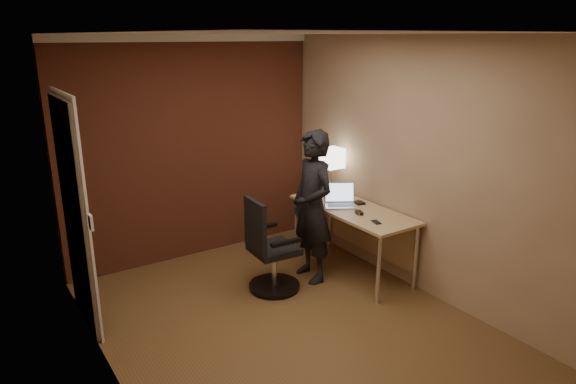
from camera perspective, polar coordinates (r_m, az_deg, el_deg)
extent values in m
plane|color=brown|center=(4.74, 0.17, -14.60)|extent=(4.00, 4.00, 0.00)
plane|color=white|center=(4.04, 0.20, 17.23)|extent=(4.00, 4.00, 0.00)
plane|color=tan|center=(5.94, -10.66, 4.71)|extent=(3.00, 0.00, 3.00)
plane|color=tan|center=(2.90, 23.09, -9.65)|extent=(3.00, 0.00, 3.00)
plane|color=tan|center=(3.65, -19.83, -3.80)|extent=(0.00, 4.00, 4.00)
plane|color=tan|center=(5.18, 14.12, 2.70)|extent=(0.00, 4.00, 4.00)
cube|color=brown|center=(5.91, -10.55, 4.66)|extent=(2.98, 0.06, 2.50)
cube|color=silver|center=(5.77, -11.18, 16.46)|extent=(3.00, 0.08, 0.08)
cube|color=silver|center=(2.64, 25.47, 14.92)|extent=(3.00, 0.08, 0.08)
cube|color=silver|center=(3.45, -21.23, 15.51)|extent=(0.08, 4.00, 0.08)
cube|color=silver|center=(5.00, 14.83, 16.19)|extent=(0.08, 4.00, 0.08)
cube|color=silver|center=(4.76, -22.57, -2.52)|extent=(0.05, 0.82, 2.02)
cube|color=silver|center=(4.76, -22.39, -2.49)|extent=(0.02, 0.92, 2.12)
cylinder|color=silver|center=(4.46, -21.13, -3.63)|extent=(0.05, 0.05, 0.05)
cube|color=silver|center=(4.10, -21.07, -3.16)|extent=(0.02, 0.08, 0.12)
cube|color=tan|center=(5.49, 7.18, -1.92)|extent=(0.60, 1.50, 0.03)
cube|color=tan|center=(5.77, 9.19, -4.09)|extent=(0.02, 1.38, 0.54)
cylinder|color=silver|center=(5.00, 10.01, -8.52)|extent=(0.04, 0.04, 0.70)
cylinder|color=silver|center=(5.99, 0.92, -3.88)|extent=(0.04, 0.04, 0.70)
cylinder|color=silver|center=(5.33, 13.95, -7.11)|extent=(0.04, 0.04, 0.70)
cylinder|color=silver|center=(6.27, 4.69, -2.97)|extent=(0.04, 0.04, 0.70)
cube|color=silver|center=(5.95, 4.81, -0.11)|extent=(0.11, 0.11, 0.01)
cylinder|color=silver|center=(5.91, 4.85, 1.35)|extent=(0.01, 0.01, 0.30)
cube|color=white|center=(5.85, 4.91, 3.80)|extent=(0.22, 0.22, 0.22)
cube|color=silver|center=(5.53, 5.81, -1.51)|extent=(0.40, 0.37, 0.01)
cube|color=silver|center=(5.60, 5.68, 0.00)|extent=(0.31, 0.22, 0.22)
cube|color=#B2CCF2|center=(5.59, 5.75, -0.02)|extent=(0.28, 0.19, 0.19)
cube|color=gray|center=(5.52, 5.88, -1.45)|extent=(0.31, 0.26, 0.00)
cube|color=black|center=(5.30, 7.90, -2.30)|extent=(0.09, 0.11, 0.03)
cube|color=black|center=(5.10, 9.78, -3.32)|extent=(0.09, 0.13, 0.01)
cube|color=black|center=(5.63, 7.94, -1.19)|extent=(0.10, 0.12, 0.02)
cylinder|color=black|center=(5.33, -1.52, -10.31)|extent=(0.52, 0.52, 0.03)
cylinder|color=silver|center=(5.25, -1.54, -8.42)|extent=(0.06, 0.06, 0.39)
cube|color=black|center=(5.16, -1.56, -6.37)|extent=(0.45, 0.45, 0.07)
cube|color=black|center=(4.97, -3.66, -3.77)|extent=(0.07, 0.39, 0.51)
cube|color=black|center=(5.30, -2.83, -3.89)|extent=(0.32, 0.07, 0.04)
cube|color=black|center=(4.91, -0.22, -5.64)|extent=(0.32, 0.07, 0.04)
imported|color=black|center=(5.28, 2.73, -1.66)|extent=(0.42, 0.60, 1.59)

